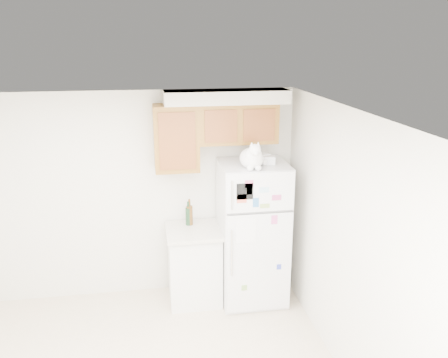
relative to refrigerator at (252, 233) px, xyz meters
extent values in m
cube|color=silver|center=(-1.35, 0.39, 0.40)|extent=(3.80, 0.04, 2.50)
cube|color=silver|center=(0.55, -1.61, 0.40)|extent=(0.04, 4.00, 2.50)
cube|color=white|center=(-1.35, -1.61, 1.65)|extent=(3.80, 4.00, 0.04)
cube|color=#8E5E1F|center=(-0.15, 0.22, 1.27)|extent=(0.90, 0.33, 0.45)
cube|color=#8E5E1F|center=(-0.85, 0.22, 1.12)|extent=(0.50, 0.33, 0.75)
cube|color=silver|center=(-0.28, 0.23, 1.57)|extent=(1.40, 0.37, 0.15)
cube|color=silver|center=(0.00, 0.01, 0.00)|extent=(0.76, 0.72, 1.70)
cube|color=silver|center=(0.00, -0.36, 0.62)|extent=(0.74, 0.03, 0.44)
cube|color=silver|center=(0.00, -0.36, -0.22)|extent=(0.74, 0.03, 1.19)
cube|color=#59595B|center=(0.00, -0.36, 0.40)|extent=(0.74, 0.03, 0.02)
cylinder|color=silver|center=(-0.32, -0.39, 0.62)|extent=(0.02, 0.02, 0.32)
cylinder|color=silver|center=(-0.32, -0.39, -0.05)|extent=(0.02, 0.02, 0.55)
cube|color=black|center=(-0.18, -0.38, 0.65)|extent=(0.18, 0.00, 0.18)
cube|color=white|center=(-0.16, -0.38, 0.20)|extent=(0.22, 0.00, 0.28)
cube|color=#CD527F|center=(-0.13, -0.38, 0.73)|extent=(0.09, 0.00, 0.08)
cube|color=#EDC753|center=(-0.13, -0.38, 0.66)|extent=(0.06, 0.00, 0.10)
cube|color=#306CAA|center=(-0.06, -0.38, 0.52)|extent=(0.07, 0.00, 0.10)
cube|color=#8AA452|center=(0.04, -0.38, 0.47)|extent=(0.11, 0.00, 0.05)
cube|color=#B94A7F|center=(0.17, -0.38, 0.56)|extent=(0.10, 0.00, 0.06)
cube|color=#D65B43|center=(-0.21, -0.38, 0.57)|extent=(0.11, 0.00, 0.10)
cube|color=#3341B4|center=(0.23, -0.38, -0.27)|extent=(0.05, 0.00, 0.06)
cube|color=#7FA753|center=(-0.17, -0.38, -0.50)|extent=(0.07, 0.00, 0.07)
cube|color=#9AC6DA|center=(0.03, -0.38, 0.66)|extent=(0.11, 0.00, 0.06)
cube|color=#CB5195|center=(0.15, -0.38, 0.31)|extent=(0.07, 0.00, 0.10)
cube|color=white|center=(-0.69, 0.07, -0.41)|extent=(0.60, 0.60, 0.88)
cube|color=beige|center=(-0.69, 0.05, 0.05)|extent=(0.64, 0.64, 0.04)
ellipsoid|color=white|center=(-0.07, -0.17, 0.95)|extent=(0.26, 0.35, 0.22)
ellipsoid|color=white|center=(-0.07, -0.26, 1.00)|extent=(0.19, 0.15, 0.21)
sphere|color=white|center=(-0.07, -0.32, 1.08)|extent=(0.13, 0.13, 0.13)
cone|color=white|center=(-0.10, -0.32, 1.14)|extent=(0.04, 0.04, 0.05)
cone|color=white|center=(-0.03, -0.32, 1.14)|extent=(0.04, 0.04, 0.05)
cone|color=#D88C8C|center=(-0.10, -0.32, 1.14)|extent=(0.02, 0.02, 0.03)
cone|color=#D88C8C|center=(-0.03, -0.32, 1.14)|extent=(0.02, 0.02, 0.03)
sphere|color=white|center=(-0.07, -0.37, 1.06)|extent=(0.06, 0.06, 0.06)
sphere|color=white|center=(-0.11, -0.30, 0.88)|extent=(0.07, 0.07, 0.07)
sphere|color=white|center=(-0.02, -0.30, 0.88)|extent=(0.07, 0.07, 0.07)
cylinder|color=white|center=(0.04, -0.05, 0.88)|extent=(0.16, 0.22, 0.07)
cube|color=white|center=(0.09, 0.04, 0.90)|extent=(0.21, 0.18, 0.10)
cube|color=white|center=(0.16, -0.04, 0.89)|extent=(0.17, 0.14, 0.09)
camera|label=1|loc=(-1.18, -5.03, 2.23)|focal=38.00mm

